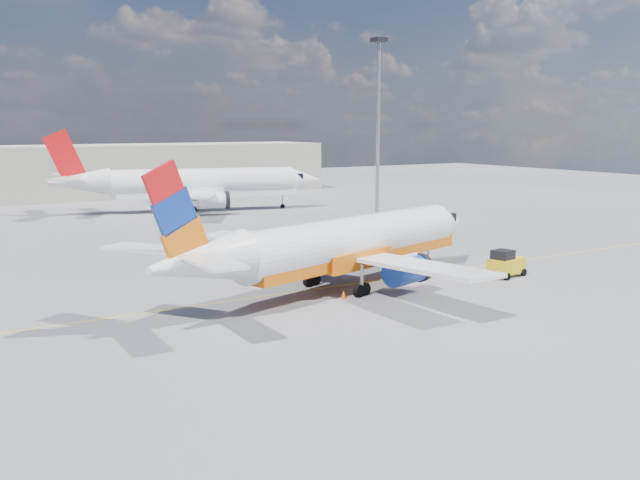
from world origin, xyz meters
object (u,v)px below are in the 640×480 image
main_jet (345,244)px  second_jet (195,184)px  gse_tug (506,264)px  traffic_cone (344,295)px

main_jet → second_jet: second_jet is taller
second_jet → gse_tug: bearing=-70.4°
gse_tug → traffic_cone: (-14.05, 0.47, -0.67)m
main_jet → gse_tug: (12.31, -2.99, -2.15)m
gse_tug → traffic_cone: gse_tug is taller
traffic_cone → gse_tug: bearing=-1.9°
second_jet → traffic_cone: bearing=-86.5°
main_jet → second_jet: 47.70m
main_jet → second_jet: bearing=64.0°
main_jet → traffic_cone: main_jet is taller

